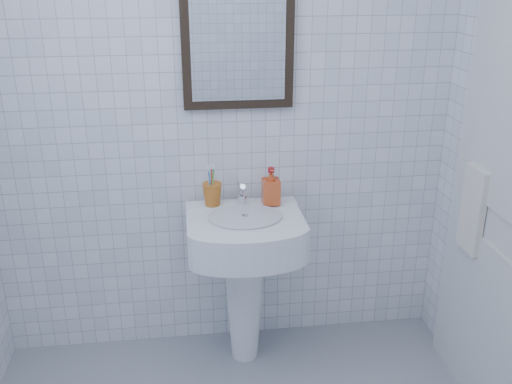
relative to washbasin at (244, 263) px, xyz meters
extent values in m
cube|color=white|center=(-0.08, 0.22, 0.71)|extent=(2.20, 0.02, 2.50)
cone|color=white|center=(0.00, 0.02, -0.21)|extent=(0.21, 0.21, 0.66)
cube|color=white|center=(0.00, -0.02, 0.17)|extent=(0.52, 0.37, 0.16)
cube|color=white|center=(0.00, 0.12, 0.24)|extent=(0.52, 0.09, 0.03)
cylinder|color=silver|center=(0.00, -0.05, 0.26)|extent=(0.33, 0.33, 0.01)
cylinder|color=silver|center=(0.00, 0.10, 0.28)|extent=(0.05, 0.05, 0.05)
cylinder|color=silver|center=(0.00, 0.08, 0.34)|extent=(0.03, 0.09, 0.08)
cylinder|color=silver|center=(0.00, 0.12, 0.32)|extent=(0.03, 0.05, 0.09)
imported|color=#B83012|center=(0.14, 0.09, 0.35)|extent=(0.08, 0.08, 0.18)
cube|color=black|center=(0.00, 0.20, 1.01)|extent=(0.50, 0.04, 0.62)
cube|color=white|center=(0.00, 0.18, 1.01)|extent=(0.42, 0.00, 0.54)
cube|color=silver|center=(1.00, -0.43, 0.46)|extent=(0.04, 0.80, 2.00)
torus|color=silver|center=(0.98, -0.26, 0.51)|extent=(0.01, 0.18, 0.18)
cube|color=white|center=(0.96, -0.26, 0.33)|extent=(0.03, 0.16, 0.38)
camera|label=1|loc=(-0.25, -2.37, 1.30)|focal=40.00mm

